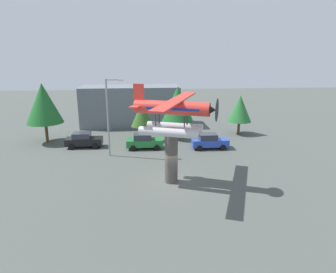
{
  "coord_description": "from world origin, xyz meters",
  "views": [
    {
      "loc": [
        -2.48,
        -23.7,
        10.62
      ],
      "look_at": [
        0.0,
        3.0,
        3.21
      ],
      "focal_mm": 32.04,
      "sensor_mm": 36.0,
      "label": 1
    }
  ],
  "objects": [
    {
      "name": "ground_plane",
      "position": [
        0.0,
        0.0,
        0.0
      ],
      "size": [
        140.0,
        140.0,
        0.0
      ],
      "primitive_type": "plane",
      "color": "#4C514C"
    },
    {
      "name": "display_pedestal",
      "position": [
        0.0,
        0.0,
        2.14
      ],
      "size": [
        1.1,
        1.1,
        4.28
      ],
      "primitive_type": "cylinder",
      "color": "#4C4742",
      "rests_on": "ground"
    },
    {
      "name": "floatplane_monument",
      "position": [
        0.12,
        -0.05,
        5.95
      ],
      "size": [
        7.19,
        10.08,
        4.0
      ],
      "rotation": [
        0.0,
        0.0,
        -0.37
      ],
      "color": "silver",
      "rests_on": "display_pedestal"
    },
    {
      "name": "car_near_black",
      "position": [
        -9.22,
        10.81,
        0.88
      ],
      "size": [
        4.2,
        2.02,
        1.76
      ],
      "color": "black",
      "rests_on": "ground"
    },
    {
      "name": "car_mid_green",
      "position": [
        -2.15,
        9.63,
        0.88
      ],
      "size": [
        4.2,
        2.02,
        1.76
      ],
      "color": "#237A38",
      "rests_on": "ground"
    },
    {
      "name": "car_far_blue",
      "position": [
        5.37,
        8.97,
        0.88
      ],
      "size": [
        4.2,
        2.02,
        1.76
      ],
      "color": "#2847B7",
      "rests_on": "ground"
    },
    {
      "name": "streetlight_primary",
      "position": [
        -5.72,
        7.43,
        4.74
      ],
      "size": [
        1.84,
        0.28,
        8.2
      ],
      "color": "gray",
      "rests_on": "ground"
    },
    {
      "name": "storefront_building",
      "position": [
        -3.97,
        22.0,
        2.97
      ],
      "size": [
        14.68,
        5.7,
        5.95
      ],
      "primitive_type": "cube",
      "color": "slate",
      "rests_on": "ground"
    },
    {
      "name": "tree_west",
      "position": [
        -14.16,
        13.45,
        4.86
      ],
      "size": [
        4.37,
        4.37,
        7.3
      ],
      "color": "brown",
      "rests_on": "ground"
    },
    {
      "name": "tree_east",
      "position": [
        -2.3,
        12.89,
        3.43
      ],
      "size": [
        2.78,
        2.78,
        5.0
      ],
      "color": "brown",
      "rests_on": "ground"
    },
    {
      "name": "tree_center_back",
      "position": [
        2.26,
        13.9,
        4.47
      ],
      "size": [
        4.07,
        4.07,
        6.74
      ],
      "color": "brown",
      "rests_on": "ground"
    },
    {
      "name": "tree_far_east",
      "position": [
        10.84,
        15.07,
        3.51
      ],
      "size": [
        3.19,
        3.19,
        5.3
      ],
      "color": "brown",
      "rests_on": "ground"
    }
  ]
}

